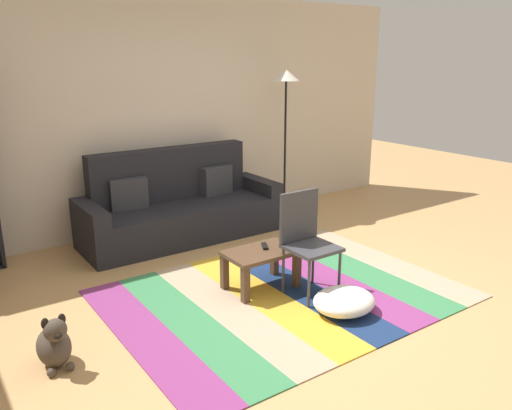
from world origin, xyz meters
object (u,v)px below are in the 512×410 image
(pouf, at_px, (344,301))
(tv_remote, at_px, (265,246))
(standing_lamp, at_px, (286,94))
(dog, at_px, (54,344))
(coffee_table, at_px, (261,258))
(folding_chair, at_px, (306,235))
(couch, at_px, (180,208))

(pouf, height_order, tv_remote, tv_remote)
(pouf, height_order, standing_lamp, standing_lamp)
(pouf, xyz_separation_m, dog, (-2.11, 0.57, 0.06))
(coffee_table, relative_size, tv_remote, 4.22)
(tv_remote, bearing_deg, folding_chair, -31.47)
(couch, bearing_deg, folding_chair, -83.34)
(folding_chair, bearing_deg, coffee_table, 161.33)
(pouf, relative_size, folding_chair, 0.58)
(coffee_table, height_order, pouf, coffee_table)
(dog, xyz_separation_m, folding_chair, (2.09, -0.09, 0.37))
(pouf, bearing_deg, couch, 95.65)
(dog, height_order, folding_chair, folding_chair)
(couch, relative_size, standing_lamp, 1.22)
(couch, relative_size, coffee_table, 3.57)
(pouf, distance_m, tv_remote, 0.88)
(tv_remote, height_order, folding_chair, folding_chair)
(coffee_table, relative_size, folding_chair, 0.70)
(couch, distance_m, coffee_table, 1.66)
(dog, bearing_deg, couch, 44.70)
(pouf, relative_size, standing_lamp, 0.28)
(standing_lamp, xyz_separation_m, folding_chair, (-1.33, -1.99, -1.01))
(couch, xyz_separation_m, pouf, (0.24, -2.42, -0.23))
(dog, distance_m, folding_chair, 2.13)
(coffee_table, distance_m, dog, 1.84)
(standing_lamp, bearing_deg, dog, -150.92)
(couch, height_order, standing_lamp, standing_lamp)
(tv_remote, bearing_deg, standing_lamp, 75.49)
(dog, bearing_deg, coffee_table, 5.98)
(couch, height_order, tv_remote, couch)
(couch, xyz_separation_m, folding_chair, (0.23, -1.94, 0.20))
(couch, height_order, dog, couch)
(couch, bearing_deg, coffee_table, -91.55)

